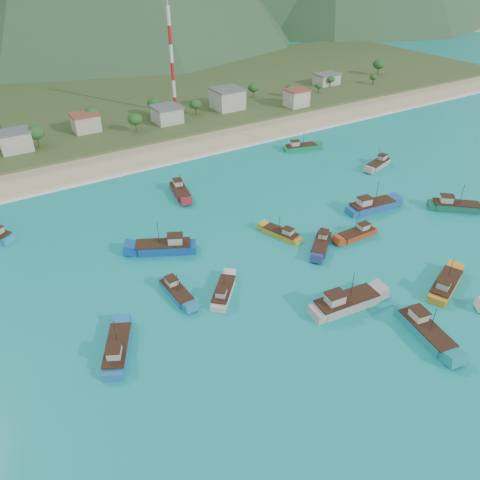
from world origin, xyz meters
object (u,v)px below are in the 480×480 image
boat_15 (165,248)px  boat_18 (445,286)px  boat_13 (300,148)px  boat_8 (345,303)px  boat_22 (425,331)px  boat_5 (321,245)px  boat_21 (117,350)px  boat_16 (371,207)px  boat_1 (282,234)px  boat_26 (378,164)px  boat_6 (454,206)px  radio_tower (172,63)px  boat_19 (357,234)px  boat_3 (180,192)px  boat_14 (176,292)px  boat_4 (223,293)px

boat_15 → boat_18: bearing=-107.8°
boat_13 → boat_18: size_ratio=0.95×
boat_8 → boat_22: boat_8 is taller
boat_5 → boat_21: (-48.52, -6.84, 0.13)m
boat_16 → boat_21: 71.29m
boat_1 → boat_26: size_ratio=0.89×
boat_6 → boat_13: bearing=-129.2°
radio_tower → boat_22: bearing=-96.0°
boat_19 → boat_16: bearing=-57.6°
boat_3 → boat_16: 49.29m
boat_1 → boat_15: 26.42m
boat_14 → boat_26: bearing=-166.1°
boat_8 → boat_16: 39.21m
boat_19 → boat_18: bearing=-176.9°
radio_tower → boat_26: (31.76, -73.18, -19.19)m
boat_16 → boat_3: bearing=-124.8°
boat_16 → boat_19: bearing=-51.0°
boat_4 → boat_5: boat_5 is taller
boat_6 → boat_22: (-41.84, -25.97, -0.01)m
boat_3 → boat_6: size_ratio=0.99×
boat_4 → boat_22: bearing=-5.9°
boat_18 → boat_14: bearing=-141.9°
boat_6 → boat_26: boat_6 is taller
boat_1 → boat_22: boat_22 is taller
boat_13 → boat_18: boat_18 is taller
boat_6 → boat_16: boat_16 is taller
boat_4 → boat_15: size_ratio=0.68×
boat_5 → boat_16: (21.50, 6.51, 0.31)m
boat_19 → boat_26: boat_26 is taller
boat_3 → boat_22: bearing=111.4°
boat_4 → boat_16: 48.89m
boat_1 → boat_8: size_ratio=0.70×
boat_1 → boat_3: size_ratio=0.85×
boat_4 → boat_8: bearing=2.0°
boat_6 → boat_16: size_ratio=0.87×
boat_14 → boat_16: size_ratio=0.73×
boat_21 → boat_14: bearing=57.5°
boat_21 → boat_19: bearing=32.6°
boat_5 → boat_16: size_ratio=0.72×
boat_15 → boat_26: size_ratio=1.23×
boat_5 → boat_18: (10.88, -23.79, 0.15)m
boat_1 → boat_15: boat_15 is taller
boat_13 → boat_22: bearing=-8.2°
radio_tower → boat_13: (20.07, -50.69, -19.15)m
boat_13 → boat_21: size_ratio=0.97×
boat_16 → boat_26: size_ratio=1.23×
boat_14 → boat_19: bearing=173.8°
boat_5 → boat_21: bearing=57.7°
boat_3 → boat_14: bearing=74.5°
boat_1 → boat_18: bearing=-82.1°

